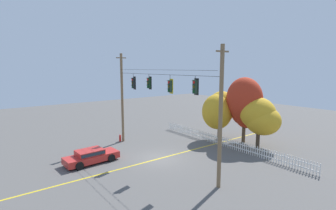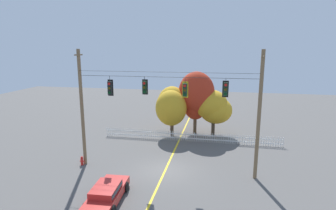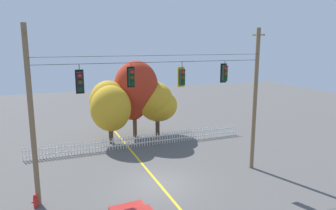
% 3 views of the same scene
% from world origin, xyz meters
% --- Properties ---
extents(ground, '(80.00, 80.00, 0.00)m').
position_xyz_m(ground, '(0.00, 0.00, 0.00)').
color(ground, '#565451').
extents(lane_centerline_stripe, '(0.16, 36.00, 0.01)m').
position_xyz_m(lane_centerline_stripe, '(0.00, 0.00, 0.00)').
color(lane_centerline_stripe, gold).
rests_on(lane_centerline_stripe, ground).
extents(signal_support_span, '(13.68, 1.10, 9.29)m').
position_xyz_m(signal_support_span, '(0.00, -0.00, 4.74)').
color(signal_support_span, brown).
rests_on(signal_support_span, ground).
extents(traffic_signal_southbound_primary, '(0.43, 0.38, 1.55)m').
position_xyz_m(traffic_signal_southbound_primary, '(-4.28, 0.01, 6.37)').
color(traffic_signal_southbound_primary, black).
extents(traffic_signal_northbound_primary, '(0.43, 0.38, 1.36)m').
position_xyz_m(traffic_signal_northbound_primary, '(-1.55, 0.01, 6.50)').
color(traffic_signal_northbound_primary, black).
extents(traffic_signal_northbound_secondary, '(0.43, 0.38, 1.49)m').
position_xyz_m(traffic_signal_northbound_secondary, '(1.47, 0.01, 6.39)').
color(traffic_signal_northbound_secondary, black).
extents(traffic_signal_westbound_side, '(0.43, 0.38, 1.36)m').
position_xyz_m(traffic_signal_westbound_side, '(4.33, 0.01, 6.52)').
color(traffic_signal_westbound_side, black).
extents(white_picket_fence, '(17.97, 0.06, 0.98)m').
position_xyz_m(white_picket_fence, '(1.13, 7.11, 0.50)').
color(white_picket_fence, white).
rests_on(white_picket_fence, ground).
extents(autumn_maple_near_fence, '(3.31, 3.79, 5.30)m').
position_xyz_m(autumn_maple_near_fence, '(-1.09, 8.80, 3.28)').
color(autumn_maple_near_fence, '#473828').
rests_on(autumn_maple_near_fence, ground).
extents(autumn_maple_mid, '(3.88, 3.45, 6.88)m').
position_xyz_m(autumn_maple_mid, '(1.38, 9.83, 4.16)').
color(autumn_maple_mid, brown).
rests_on(autumn_maple_mid, ground).
extents(autumn_oak_far_east, '(4.07, 3.31, 4.97)m').
position_xyz_m(autumn_oak_far_east, '(3.30, 9.80, 3.06)').
color(autumn_oak_far_east, '#473828').
rests_on(autumn_oak_far_east, ground).
extents(parked_car, '(2.02, 4.47, 1.15)m').
position_xyz_m(parked_car, '(-2.65, -5.08, 0.60)').
color(parked_car, red).
rests_on(parked_car, ground).
extents(fire_hydrant, '(0.38, 0.22, 0.75)m').
position_xyz_m(fire_hydrant, '(-6.85, -0.30, 0.37)').
color(fire_hydrant, red).
rests_on(fire_hydrant, ground).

